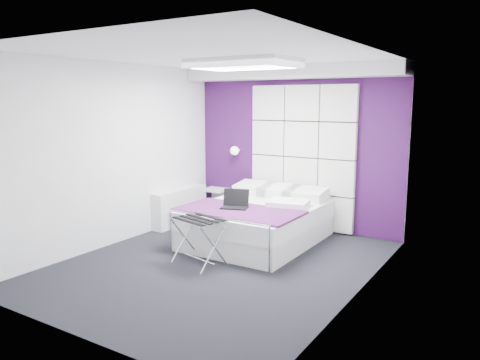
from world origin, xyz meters
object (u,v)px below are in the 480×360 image
object	(u,v)px
bed	(257,221)
nightstand	(216,190)
radiator	(180,206)
wall_lamp	(236,150)
luggage_rack	(199,241)
laptop	(236,203)

from	to	relation	value
bed	nightstand	size ratio (longest dim) A/B	5.07
radiator	bed	xyz separation A→B (m)	(1.62, -0.19, 0.01)
wall_lamp	nightstand	xyz separation A→B (m)	(-0.40, -0.04, -0.72)
bed	luggage_rack	world-z (taller)	bed
wall_lamp	laptop	xyz separation A→B (m)	(0.87, -1.35, -0.58)
nightstand	laptop	distance (m)	1.83
luggage_rack	laptop	distance (m)	0.90
wall_lamp	nightstand	distance (m)	0.83
radiator	luggage_rack	bearing A→B (deg)	-43.92
radiator	laptop	distance (m)	1.66
wall_lamp	radiator	bearing A→B (deg)	-130.10
radiator	luggage_rack	distance (m)	2.05
laptop	wall_lamp	bearing A→B (deg)	104.30
wall_lamp	luggage_rack	distance (m)	2.51
laptop	bed	bearing A→B (deg)	56.62
luggage_rack	laptop	bearing A→B (deg)	101.31
radiator	laptop	size ratio (longest dim) A/B	3.28
wall_lamp	bed	bearing A→B (deg)	-44.12
radiator	nightstand	size ratio (longest dim) A/B	2.95
wall_lamp	luggage_rack	bearing A→B (deg)	-68.99
bed	laptop	xyz separation A→B (m)	(-0.11, -0.40, 0.34)
radiator	bed	world-z (taller)	bed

